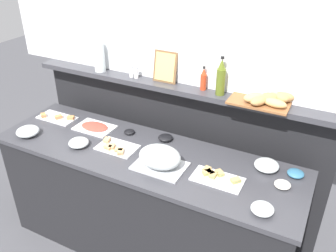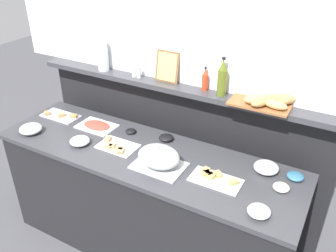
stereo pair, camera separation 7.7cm
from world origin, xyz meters
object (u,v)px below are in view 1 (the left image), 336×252
object	(u,v)px
sandwich_platter_front	(116,147)
glass_bowl_extra	(28,132)
glass_bowl_small	(267,166)
olive_oil_bottle	(221,78)
serving_cloche	(160,158)
condiment_bowl_cream	(282,185)
glass_bowl_large	(79,143)
bread_basket	(269,99)
cold_cuts_platter	(95,127)
hot_sauce_bottle	(204,80)
framed_picture	(165,67)
glass_bowl_medium	(262,209)
water_carafe	(99,57)
sandwich_platter_side	(217,177)
pepper_shaker	(136,73)
condiment_bowl_red	(129,132)
condiment_bowl_teal	(296,173)
salt_shaker	(131,72)
sandwich_platter_rear	(57,117)
condiment_bowl_dark	(165,138)

from	to	relation	value
sandwich_platter_front	glass_bowl_extra	bearing A→B (deg)	-168.10
glass_bowl_small	olive_oil_bottle	world-z (taller)	olive_oil_bottle
serving_cloche	condiment_bowl_cream	xyz separation A→B (m)	(0.76, 0.16, -0.06)
glass_bowl_large	bread_basket	world-z (taller)	bread_basket
cold_cuts_platter	condiment_bowl_cream	bearing A→B (deg)	-2.50
hot_sauce_bottle	serving_cloche	bearing A→B (deg)	-96.27
glass_bowl_large	olive_oil_bottle	distance (m)	1.11
hot_sauce_bottle	framed_picture	distance (m)	0.32
cold_cuts_platter	glass_bowl_medium	size ratio (longest dim) A/B	2.35
hot_sauce_bottle	water_carafe	size ratio (longest dim) A/B	0.75
cold_cuts_platter	serving_cloche	distance (m)	0.74
serving_cloche	glass_bowl_medium	xyz separation A→B (m)	(0.71, -0.12, -0.05)
sandwich_platter_side	glass_bowl_large	xyz separation A→B (m)	(-1.02, -0.09, 0.01)
pepper_shaker	framed_picture	bearing A→B (deg)	9.30
condiment_bowl_red	condiment_bowl_teal	bearing A→B (deg)	1.50
framed_picture	salt_shaker	bearing A→B (deg)	-172.15
glass_bowl_extra	hot_sauce_bottle	size ratio (longest dim) A/B	0.97
glass_bowl_extra	water_carafe	xyz separation A→B (m)	(0.25, 0.62, 0.44)
glass_bowl_medium	condiment_bowl_teal	bearing A→B (deg)	76.18
pepper_shaker	bread_basket	bearing A→B (deg)	-0.09
glass_bowl_extra	olive_oil_bottle	world-z (taller)	olive_oil_bottle
sandwich_platter_front	glass_bowl_extra	world-z (taller)	glass_bowl_extra
sandwich_platter_front	cold_cuts_platter	xyz separation A→B (m)	(-0.32, 0.17, -0.00)
cold_cuts_platter	condiment_bowl_teal	world-z (taller)	condiment_bowl_teal
condiment_bowl_teal	bread_basket	world-z (taller)	bread_basket
salt_shaker	pepper_shaker	xyz separation A→B (m)	(0.04, 0.00, 0.00)
glass_bowl_medium	salt_shaker	bearing A→B (deg)	152.40
sandwich_platter_rear	glass_bowl_small	bearing A→B (deg)	2.75
sandwich_platter_front	serving_cloche	size ratio (longest dim) A/B	0.84
glass_bowl_extra	water_carafe	size ratio (longest dim) A/B	0.73
glass_bowl_medium	pepper_shaker	xyz separation A→B (m)	(-1.20, 0.65, 0.37)
olive_oil_bottle	framed_picture	distance (m)	0.45
sandwich_platter_rear	condiment_bowl_teal	size ratio (longest dim) A/B	3.05
glass_bowl_medium	framed_picture	bearing A→B (deg)	144.45
glass_bowl_large	condiment_bowl_teal	size ratio (longest dim) A/B	1.37
glass_bowl_small	bread_basket	world-z (taller)	bread_basket
glass_bowl_small	water_carafe	bearing A→B (deg)	170.88
glass_bowl_extra	condiment_bowl_teal	bearing A→B (deg)	12.04
pepper_shaker	sandwich_platter_front	bearing A→B (deg)	-77.69
sandwich_platter_side	water_carafe	distance (m)	1.38
cold_cuts_platter	glass_bowl_large	world-z (taller)	glass_bowl_large
sandwich_platter_rear	framed_picture	distance (m)	1.01
sandwich_platter_front	olive_oil_bottle	bearing A→B (deg)	39.34
glass_bowl_extra	pepper_shaker	xyz separation A→B (m)	(0.60, 0.62, 0.36)
sandwich_platter_rear	salt_shaker	size ratio (longest dim) A/B	3.70
sandwich_platter_side	sandwich_platter_front	bearing A→B (deg)	179.98
glass_bowl_small	condiment_bowl_dark	bearing A→B (deg)	178.02
sandwich_platter_side	condiment_bowl_red	world-z (taller)	sandwich_platter_side
condiment_bowl_teal	water_carafe	xyz separation A→B (m)	(-1.65, 0.22, 0.45)
sandwich_platter_rear	condiment_bowl_red	size ratio (longest dim) A/B	3.95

